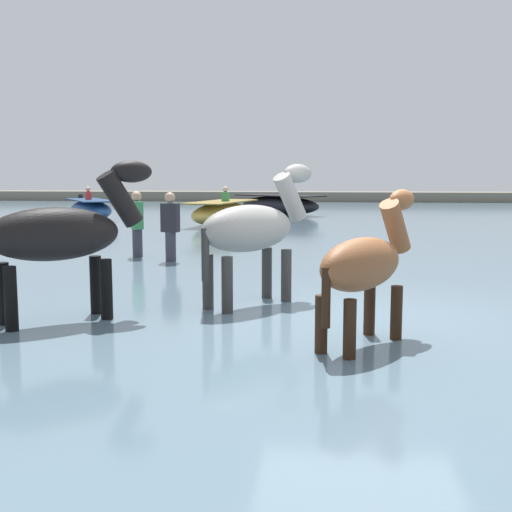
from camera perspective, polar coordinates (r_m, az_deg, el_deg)
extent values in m
plane|color=gray|center=(7.54, 9.47, -7.91)|extent=(120.00, 120.00, 0.00)
cube|color=slate|center=(17.37, 7.63, 1.26)|extent=(90.00, 90.00, 0.32)
ellipsoid|color=gray|center=(7.99, -0.71, 2.48)|extent=(1.32, 1.46, 0.59)
cylinder|color=#31312F|center=(8.58, 0.97, -2.54)|extent=(0.14, 0.14, 1.00)
cylinder|color=#31312F|center=(8.34, 2.70, -2.83)|extent=(0.14, 0.14, 1.00)
cylinder|color=#31312F|center=(7.89, -4.29, -3.43)|extent=(0.14, 0.14, 1.00)
cylinder|color=#31312F|center=(7.63, -2.57, -3.79)|extent=(0.14, 0.14, 1.00)
cylinder|color=gray|center=(8.53, 3.06, 5.26)|extent=(0.52, 0.57, 0.68)
ellipsoid|color=gray|center=(8.63, 3.74, 7.34)|extent=(0.48, 0.52, 0.25)
cylinder|color=#31312F|center=(7.56, -4.53, 0.11)|extent=(0.09, 0.09, 0.63)
ellipsoid|color=black|center=(7.42, -17.58, 1.87)|extent=(1.48, 1.33, 0.60)
cylinder|color=black|center=(7.85, -14.04, -3.65)|extent=(0.14, 0.14, 1.01)
cylinder|color=black|center=(7.52, -13.15, -4.10)|extent=(0.14, 0.14, 1.01)
cylinder|color=black|center=(7.59, -21.51, -4.32)|extent=(0.14, 0.14, 1.01)
cylinder|color=black|center=(7.24, -20.95, -4.82)|extent=(0.14, 0.14, 1.01)
cylinder|color=black|center=(7.64, -12.02, 5.01)|extent=(0.57, 0.53, 0.68)
ellipsoid|color=black|center=(7.69, -11.04, 7.38)|extent=(0.53, 0.49, 0.26)
ellipsoid|color=brown|center=(6.16, 9.37, -0.72)|extent=(1.06, 1.30, 0.51)
cylinder|color=black|center=(6.74, 10.04, -5.97)|extent=(0.12, 0.12, 0.86)
cylinder|color=black|center=(6.60, 12.35, -6.31)|extent=(0.12, 0.12, 0.86)
cylinder|color=black|center=(6.01, 5.81, -7.54)|extent=(0.12, 0.12, 0.86)
cylinder|color=black|center=(5.85, 8.31, -7.98)|extent=(0.12, 0.12, 0.86)
cylinder|color=brown|center=(6.71, 12.30, 2.60)|extent=(0.42, 0.50, 0.58)
ellipsoid|color=brown|center=(6.81, 12.86, 4.90)|extent=(0.39, 0.46, 0.22)
cylinder|color=black|center=(5.70, 6.25, -3.71)|extent=(0.08, 0.08, 0.54)
ellipsoid|color=gold|center=(21.02, -3.08, 3.79)|extent=(2.12, 4.11, 0.73)
cube|color=olive|center=(21.00, -3.09, 4.84)|extent=(2.03, 3.94, 0.04)
cube|color=#388E51|center=(20.94, -2.73, 5.31)|extent=(0.23, 0.29, 0.30)
sphere|color=beige|center=(20.93, -2.74, 5.96)|extent=(0.18, 0.18, 0.18)
ellipsoid|color=black|center=(26.20, 2.09, 4.52)|extent=(4.00, 3.50, 0.76)
cube|color=black|center=(26.19, 2.09, 5.40)|extent=(3.84, 3.36, 0.04)
ellipsoid|color=#28518E|center=(24.50, -14.49, 4.00)|extent=(3.11, 3.90, 0.68)
cube|color=navy|center=(24.48, -14.52, 4.84)|extent=(2.99, 3.75, 0.04)
cube|color=black|center=(26.29, -15.37, 5.12)|extent=(0.20, 0.19, 0.18)
cube|color=red|center=(24.46, -14.71, 5.23)|extent=(0.29, 0.32, 0.30)
sphere|color=beige|center=(24.46, -14.73, 5.79)|extent=(0.18, 0.18, 0.18)
cylinder|color=#383842|center=(13.06, -10.49, 0.46)|extent=(0.20, 0.20, 0.88)
cube|color=#388E51|center=(12.99, -10.57, 3.57)|extent=(0.33, 0.38, 0.54)
sphere|color=tan|center=(12.98, -10.61, 5.25)|extent=(0.20, 0.20, 0.20)
cylinder|color=#383842|center=(12.29, -7.59, 0.10)|extent=(0.20, 0.20, 0.88)
cube|color=#232328|center=(12.22, -7.65, 3.40)|extent=(0.35, 0.25, 0.54)
sphere|color=tan|center=(12.20, -7.68, 5.18)|extent=(0.20, 0.20, 0.20)
cube|color=#706B5B|center=(39.73, 6.85, 5.06)|extent=(80.00, 2.40, 0.90)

